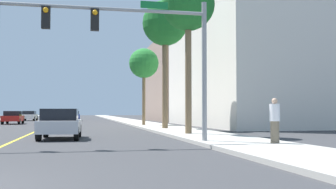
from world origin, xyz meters
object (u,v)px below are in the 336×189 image
object	(u,v)px
palm_far	(144,64)
car_white	(29,116)
traffic_signal_mast	(113,33)
car_red	(13,117)
car_blue	(73,116)
pedestrian	(275,121)
car_yellow	(50,116)
palm_near	(188,6)
car_silver	(60,123)
palm_mid	(165,25)

from	to	relation	value
palm_far	car_white	world-z (taller)	palm_far
traffic_signal_mast	car_red	bearing A→B (deg)	105.51
car_blue	pedestrian	distance (m)	46.30
car_blue	car_red	distance (m)	15.62
traffic_signal_mast	car_yellow	bearing A→B (deg)	96.88
palm_far	car_red	bearing A→B (deg)	140.91
palm_near	car_white	world-z (taller)	palm_near
palm_near	car_yellow	distance (m)	41.86
car_blue	car_silver	size ratio (longest dim) A/B	1.00
car_white	car_yellow	bearing A→B (deg)	2.68
palm_mid	pedestrian	xyz separation A→B (m)	(1.21, -14.10, -6.49)
palm_far	palm_near	bearing A→B (deg)	-89.03
car_silver	car_red	xyz separation A→B (m)	(-5.99, 24.90, -0.04)
car_white	car_red	size ratio (longest dim) A/B	1.03
car_white	palm_mid	bearing A→B (deg)	-66.98
palm_near	car_red	distance (m)	27.86
palm_near	car_yellow	bearing A→B (deg)	103.84
car_red	car_white	bearing A→B (deg)	90.11
palm_far	pedestrian	distance (m)	21.66
palm_far	car_red	xyz separation A→B (m)	(-12.31, 10.00, -4.77)
palm_near	pedestrian	bearing A→B (deg)	-78.79
car_silver	car_white	bearing A→B (deg)	100.75
car_silver	traffic_signal_mast	bearing A→B (deg)	-61.97
palm_near	car_blue	size ratio (longest dim) A/B	2.17
palm_mid	car_white	size ratio (longest dim) A/B	2.06
palm_far	pedestrian	xyz separation A→B (m)	(1.64, -21.13, -4.49)
car_white	pedestrian	bearing A→B (deg)	-71.67
car_white	pedestrian	distance (m)	49.28
car_red	pedestrian	size ratio (longest dim) A/B	2.57
car_blue	traffic_signal_mast	bearing A→B (deg)	-88.07
traffic_signal_mast	palm_near	distance (m)	7.35
palm_near	car_silver	distance (m)	9.09
palm_near	palm_far	xyz separation A→B (m)	(-0.24, 14.06, -1.50)
traffic_signal_mast	car_silver	bearing A→B (deg)	115.95
traffic_signal_mast	car_yellow	size ratio (longest dim) A/B	2.65
car_blue	pedestrian	xyz separation A→B (m)	(8.06, -45.59, 0.25)
traffic_signal_mast	car_white	world-z (taller)	traffic_signal_mast
car_white	car_silver	distance (m)	41.43
car_yellow	pedestrian	xyz separation A→B (m)	(11.30, -47.25, 0.27)
palm_near	palm_mid	world-z (taller)	palm_mid
palm_far	car_blue	xyz separation A→B (m)	(-6.42, 24.46, -4.75)
palm_near	car_white	xyz separation A→B (m)	(-12.80, 40.13, -6.24)
traffic_signal_mast	palm_mid	size ratio (longest dim) A/B	1.15
car_yellow	car_white	world-z (taller)	car_white
pedestrian	car_silver	bearing A→B (deg)	39.75
car_silver	pedestrian	xyz separation A→B (m)	(7.96, -6.23, 0.23)
palm_mid	pedestrian	bearing A→B (deg)	-85.11
palm_near	car_blue	distance (m)	39.60
car_yellow	car_blue	xyz separation A→B (m)	(3.24, -1.66, 0.01)
car_silver	car_blue	bearing A→B (deg)	92.23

